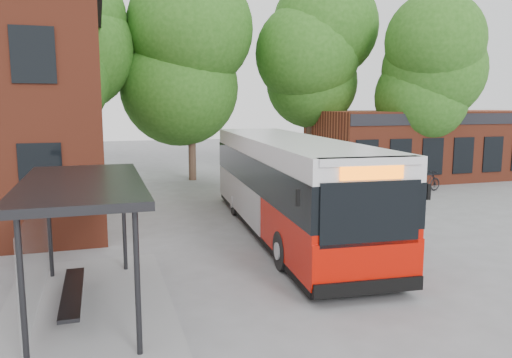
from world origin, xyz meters
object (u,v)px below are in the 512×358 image
object	(u,v)px
city_bus	(287,186)
bicycle_0	(341,184)
bicycle_6	(398,182)
bicycle_7	(428,181)
bus_shelter	(85,247)
bicycle_2	(375,184)
bicycle_3	(372,186)
bicycle_5	(398,185)
bicycle_4	(369,182)

from	to	relation	value
city_bus	bicycle_0	xyz separation A→B (m)	(5.21, 6.14, -1.14)
bicycle_6	bicycle_7	world-z (taller)	bicycle_7
bus_shelter	bicycle_0	size ratio (longest dim) A/B	3.68
bus_shelter	city_bus	size ratio (longest dim) A/B	0.54
bicycle_7	bicycle_2	bearing A→B (deg)	67.74
city_bus	bicycle_2	size ratio (longest dim) A/B	7.31
bus_shelter	bicycle_6	xyz separation A→B (m)	(14.68, 10.86, -0.96)
bicycle_2	bicycle_3	xyz separation A→B (m)	(-0.60, -0.77, 0.04)
bicycle_3	bicycle_5	xyz separation A→B (m)	(1.62, 0.26, -0.06)
bicycle_0	bicycle_3	world-z (taller)	bicycle_3
bicycle_2	bicycle_4	distance (m)	0.86
bicycle_0	bicycle_3	distance (m)	1.50
city_bus	bicycle_0	size ratio (longest dim) A/B	6.79
bicycle_3	bicycle_6	bearing A→B (deg)	-88.88
bicycle_3	bicycle_4	bearing A→B (deg)	-44.91
bicycle_4	bicycle_6	size ratio (longest dim) A/B	0.84
city_bus	bicycle_0	world-z (taller)	city_bus
city_bus	bicycle_3	bearing A→B (deg)	43.67
bicycle_2	bicycle_4	size ratio (longest dim) A/B	1.14
bicycle_2	bicycle_5	distance (m)	1.14
bus_shelter	bicycle_4	world-z (taller)	bus_shelter
bicycle_2	bicycle_4	world-z (taller)	bicycle_2
bus_shelter	city_bus	bearing A→B (deg)	37.81
bicycle_3	bicycle_4	distance (m)	1.79
city_bus	bicycle_6	distance (m)	10.19
bicycle_2	bicycle_6	bearing A→B (deg)	-87.67
bus_shelter	bicycle_7	xyz separation A→B (m)	(16.15, 10.46, -0.92)
bicycle_2	bicycle_0	bearing A→B (deg)	90.05
city_bus	bicycle_7	xyz separation A→B (m)	(9.72, 5.47, -1.11)
bicycle_0	city_bus	bearing A→B (deg)	132.08
city_bus	bicycle_7	bearing A→B (deg)	33.91
bicycle_3	bicycle_7	xyz separation A→B (m)	(3.34, 0.28, 0.02)
bicycle_2	bicycle_6	size ratio (longest dim) A/B	0.96
city_bus	bicycle_2	distance (m)	9.25
bus_shelter	bicycle_3	size ratio (longest dim) A/B	4.14
bus_shelter	bicycle_4	xyz separation A→B (m)	(13.59, 11.78, -1.04)
bicycle_2	bicycle_5	bearing A→B (deg)	-110.21
city_bus	bicycle_7	distance (m)	11.20
bus_shelter	bicycle_5	size ratio (longest dim) A/B	4.69
city_bus	bicycle_3	size ratio (longest dim) A/B	7.66
bus_shelter	bicycle_5	bearing A→B (deg)	35.89
bicycle_3	bicycle_5	distance (m)	1.64
city_bus	bicycle_4	size ratio (longest dim) A/B	8.34
bicycle_3	bicycle_4	xyz separation A→B (m)	(0.78, 1.60, -0.10)
bicycle_3	bicycle_4	size ratio (longest dim) A/B	1.09
bicycle_0	bicycle_4	xyz separation A→B (m)	(1.95, 0.65, -0.09)
bicycle_4	bus_shelter	bearing A→B (deg)	118.33
bus_shelter	bicycle_3	world-z (taller)	bus_shelter
city_bus	bus_shelter	bearing A→B (deg)	-137.66
bus_shelter	bicycle_6	world-z (taller)	bus_shelter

